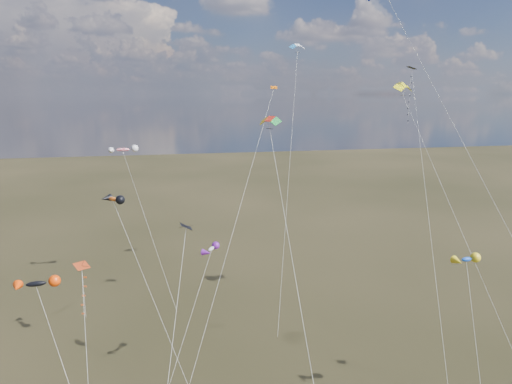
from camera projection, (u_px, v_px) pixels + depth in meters
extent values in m
cube|color=black|center=(412.00, 68.00, 55.84)|extent=(1.15, 1.19, 0.36)
cylinder|color=silver|center=(429.00, 221.00, 47.17)|extent=(7.32, 23.61, 32.01)
cylinder|color=silver|center=(481.00, 177.00, 42.42)|extent=(12.65, 25.46, 42.64)
cube|color=black|center=(186.00, 226.00, 34.58)|extent=(0.92, 1.00, 0.43)
cylinder|color=silver|center=(168.00, 379.00, 31.59)|extent=(3.65, 9.68, 19.01)
cube|color=#A13212|center=(82.00, 266.00, 35.59)|extent=(1.37, 1.36, 0.36)
cube|color=#E36005|center=(274.00, 87.00, 55.91)|extent=(0.86, 0.80, 0.36)
cylinder|color=silver|center=(232.00, 233.00, 46.84)|extent=(14.21, 22.51, 29.66)
cylinder|color=silver|center=(461.00, 222.00, 50.33)|extent=(4.28, 20.81, 29.98)
cylinder|color=silver|center=(289.00, 178.00, 60.80)|extent=(7.49, 18.51, 35.90)
cube|color=#332316|center=(277.00, 338.00, 54.96)|extent=(0.10, 0.10, 0.12)
cylinder|color=silver|center=(300.00, 298.00, 35.25)|extent=(1.37, 15.13, 26.75)
ellipsoid|color=black|center=(36.00, 284.00, 41.04)|extent=(3.57, 1.55, 1.13)
cylinder|color=silver|center=(64.00, 367.00, 38.80)|extent=(5.34, 8.49, 12.12)
ellipsoid|color=orange|center=(113.00, 199.00, 48.96)|extent=(2.66, 2.78, 1.08)
cylinder|color=silver|center=(150.00, 291.00, 47.20)|extent=(7.10, 9.10, 17.82)
ellipsoid|color=silver|center=(211.00, 249.00, 45.13)|extent=(1.87, 2.23, 0.81)
cylinder|color=silver|center=(182.00, 342.00, 41.16)|extent=(6.66, 9.97, 13.86)
ellipsoid|color=red|center=(123.00, 150.00, 68.27)|extent=(3.91, 1.26, 1.24)
cylinder|color=silver|center=(149.00, 227.00, 64.91)|extent=(6.83, 13.03, 20.72)
cube|color=#332316|center=(177.00, 312.00, 61.53)|extent=(0.10, 0.10, 0.12)
ellipsoid|color=blue|center=(467.00, 259.00, 39.24)|extent=(2.07, 1.12, 0.98)
cylinder|color=silver|center=(479.00, 368.00, 36.34)|extent=(2.62, 8.81, 14.92)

